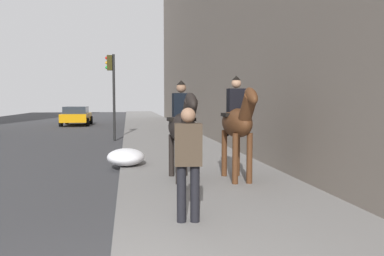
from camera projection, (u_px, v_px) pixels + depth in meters
name	position (u px, v px, depth m)	size (l,w,h in m)	color
mounted_horse_near	(182.00, 126.00, 8.70)	(2.15, 0.65, 2.25)	black
mounted_horse_far	(238.00, 121.00, 8.70)	(2.15, 0.61, 2.36)	#4C2B16
pedestrian_greeting	(188.00, 157.00, 5.71)	(0.30, 0.42, 1.70)	black
car_near_lane	(77.00, 115.00, 29.56)	(4.56, 2.09, 1.44)	orange
traffic_light_near_curb	(112.00, 83.00, 18.15)	(0.20, 0.44, 4.06)	black
snow_pile_far	(126.00, 157.00, 10.79)	(1.33, 1.03, 0.46)	white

